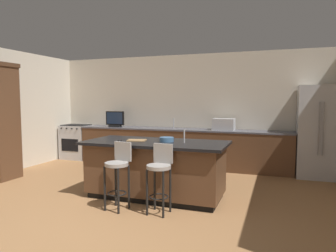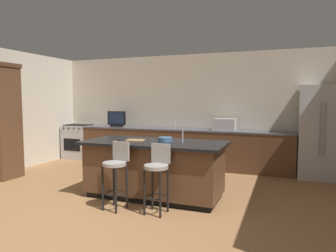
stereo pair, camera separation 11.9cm
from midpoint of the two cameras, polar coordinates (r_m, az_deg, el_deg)
ground_plane at (r=3.95m, az=-17.39°, el=-19.13°), size 17.91×17.91×0.00m
wall_back at (r=7.67m, az=2.93°, el=3.01°), size 7.33×0.12×2.70m
wall_left at (r=7.64m, az=-28.36°, el=2.43°), size 0.12×4.88×2.70m
counter_back at (r=7.40m, az=1.76°, el=-4.00°), size 5.14×0.62×0.91m
kitchen_island at (r=5.09m, az=-2.98°, el=-7.89°), size 2.32×1.06×0.92m
refrigerator at (r=6.98m, az=25.65°, el=-0.97°), size 0.81×0.75×1.89m
range_oven at (r=8.76m, az=-16.93°, el=-2.79°), size 0.74×0.63×0.93m
microwave at (r=7.09m, az=9.82°, el=0.30°), size 0.48×0.36×0.27m
tv_monitor at (r=7.99m, az=-10.21°, el=1.16°), size 0.50×0.16×0.40m
sink_faucet_back at (r=7.49m, az=0.60°, el=0.51°), size 0.02×0.02×0.24m
sink_faucet_island at (r=4.83m, az=2.32°, el=-1.85°), size 0.02×0.02×0.22m
bar_stool_left at (r=4.57m, az=-9.97°, el=-7.94°), size 0.34×0.36×0.98m
bar_stool_right at (r=4.36m, az=-2.33°, el=-8.55°), size 0.34×0.35×0.97m
fruit_bowl at (r=4.97m, az=-0.93°, el=-2.51°), size 0.23×0.23×0.07m
cell_phone at (r=5.14m, az=-9.54°, el=-2.69°), size 0.13×0.16×0.01m
cutting_board at (r=5.11m, az=-6.48°, el=-2.65°), size 0.33×0.27×0.02m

